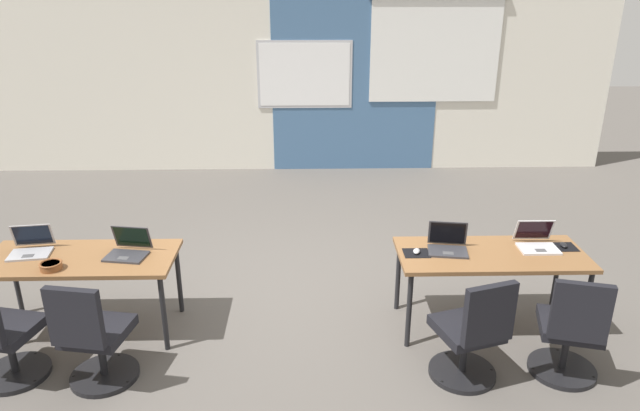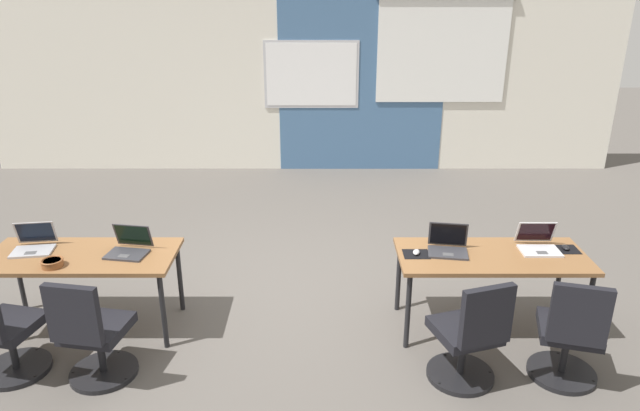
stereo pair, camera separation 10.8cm
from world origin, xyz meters
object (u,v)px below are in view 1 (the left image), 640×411
chair_near_left_inner (94,341)px  chair_near_right_end (570,336)px  desk_near_right (491,259)px  laptop_near_left_inner (128,249)px  chair_near_right_inner (471,338)px  mouse_near_right_inner (417,251)px  snack_bowl (51,265)px  chair_near_left_end (1,340)px  desk_near_left (80,263)px  mouse_near_right_end (564,245)px  laptop_near_right_end (537,242)px  laptop_near_left_end (31,247)px  laptop_near_right_inner (448,245)px

chair_near_left_inner → chair_near_right_end: bearing=-170.1°
desk_near_right → laptop_near_left_inner: (-3.09, 0.03, 0.11)m
laptop_near_left_inner → chair_near_right_inner: bearing=-6.7°
mouse_near_right_inner → snack_bowl: snack_bowl is taller
laptop_near_left_inner → chair_near_left_end: laptop_near_left_inner is taller
desk_near_left → snack_bowl: 0.28m
desk_near_right → mouse_near_right_end: bearing=8.1°
desk_near_left → laptop_near_right_end: bearing=1.4°
laptop_near_left_end → laptop_near_right_end: bearing=-7.9°
laptop_near_right_inner → snack_bowl: bearing=-166.6°
desk_near_right → laptop_near_left_inner: 3.10m
laptop_near_right_inner → chair_near_right_inner: 0.91m
laptop_near_left_end → laptop_near_right_end: (4.35, 0.01, -0.00)m
mouse_near_right_inner → chair_near_right_inner: chair_near_right_inner is taller
desk_near_left → desk_near_right: bearing=0.0°
chair_near_left_end → mouse_near_right_end: size_ratio=8.77×
mouse_near_right_inner → desk_near_left: bearing=180.0°
laptop_near_left_inner → laptop_near_right_end: laptop_near_left_inner is taller
laptop_near_left_inner → laptop_near_right_end: (3.51, 0.07, -0.00)m
chair_near_left_end → laptop_near_right_inner: laptop_near_right_inner is taller
laptop_near_left_end → laptop_near_right_inner: size_ratio=1.01×
laptop_near_right_inner → snack_bowl: (-3.27, -0.28, -0.02)m
laptop_near_left_end → chair_near_left_end: size_ratio=0.40×
desk_near_right → laptop_near_left_end: size_ratio=4.34×
desk_near_right → laptop_near_right_end: laptop_near_right_end is taller
laptop_near_right_inner → chair_near_right_inner: bearing=-80.0°
desk_near_left → mouse_near_right_inner: (2.85, -0.00, 0.08)m
chair_near_left_end → chair_near_right_inner: size_ratio=1.00×
laptop_near_left_inner → chair_near_right_end: size_ratio=0.41×
chair_near_left_end → chair_near_right_inner: (3.53, -0.07, 0.00)m
chair_near_left_inner → chair_near_right_inner: bearing=-170.5°
chair_near_left_inner → mouse_near_right_end: (3.83, 0.83, 0.36)m
chair_near_left_end → desk_near_left: bearing=-106.0°
desk_near_right → laptop_near_right_end: (0.42, 0.10, 0.11)m
laptop_near_right_end → laptop_near_left_inner: bearing=-178.4°
chair_near_right_end → laptop_near_left_inner: bearing=2.6°
chair_near_left_end → laptop_near_right_inner: 3.61m
chair_near_left_inner → chair_near_right_inner: size_ratio=1.00×
desk_near_right → chair_near_left_end: size_ratio=1.74×
laptop_near_right_end → mouse_near_right_inner: laptop_near_right_end is taller
chair_near_right_end → mouse_near_right_inner: chair_near_right_end is taller
chair_near_left_end → mouse_near_right_inner: 3.33m
chair_near_left_end → chair_near_right_inner: same height
desk_near_left → chair_near_left_inner: (0.33, -0.73, -0.28)m
desk_near_left → laptop_near_left_end: laptop_near_left_end is taller
chair_near_right_end → laptop_near_right_end: bearing=-75.7°
mouse_near_right_inner → mouse_near_right_end: bearing=4.1°
laptop_near_left_inner → mouse_near_right_inner: bearing=8.7°
laptop_near_right_end → mouse_near_right_end: laptop_near_right_end is taller
mouse_near_right_inner → chair_near_right_inner: 0.89m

